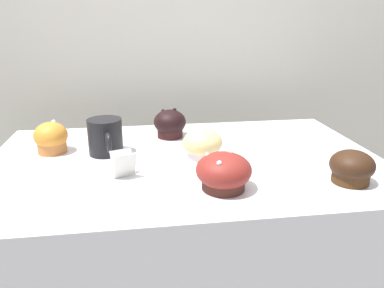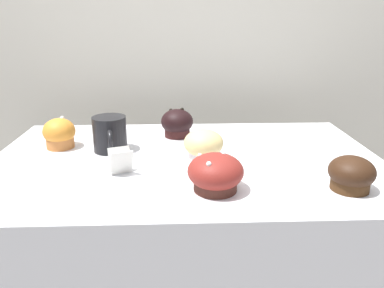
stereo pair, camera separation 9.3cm
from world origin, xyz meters
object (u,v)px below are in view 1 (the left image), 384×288
object	(u,v)px
muffin_back_left	(224,172)
muffin_front_left	(51,138)
muffin_front_center	(170,124)
muffin_back_right	(202,144)
coffee_cup	(105,136)
muffin_front_right	(352,168)

from	to	relation	value
muffin_back_left	muffin_front_left	bearing A→B (deg)	144.76
muffin_front_center	muffin_back_left	world-z (taller)	muffin_front_center
muffin_back_left	muffin_back_right	xyz separation A→B (m)	(-0.01, 0.19, -0.00)
muffin_front_left	coffee_cup	bearing A→B (deg)	-12.79
muffin_front_left	coffee_cup	distance (m)	0.15
muffin_front_left	muffin_front_right	size ratio (longest dim) A/B	0.91
muffin_back_right	muffin_front_right	bearing A→B (deg)	-33.86
muffin_back_left	coffee_cup	distance (m)	0.36
muffin_front_center	muffin_front_right	world-z (taller)	muffin_front_center
muffin_front_center	coffee_cup	xyz separation A→B (m)	(-0.18, -0.12, 0.01)
muffin_back_right	muffin_front_left	size ratio (longest dim) A/B	1.16
muffin_back_right	muffin_front_left	world-z (taller)	muffin_front_left
muffin_front_left	muffin_front_center	bearing A→B (deg)	15.40
muffin_front_center	muffin_back_right	distance (m)	0.20
coffee_cup	muffin_front_left	bearing A→B (deg)	167.21
muffin_back_right	muffin_front_left	xyz separation A→B (m)	(-0.39, 0.09, 0.00)
muffin_front_left	muffin_back_left	bearing A→B (deg)	-35.24
muffin_back_right	coffee_cup	world-z (taller)	coffee_cup
muffin_back_left	muffin_back_right	distance (m)	0.19
muffin_front_center	muffin_front_left	xyz separation A→B (m)	(-0.32, -0.09, -0.00)
muffin_front_right	muffin_back_right	bearing A→B (deg)	146.14
muffin_front_center	muffin_back_right	size ratio (longest dim) A/B	0.95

